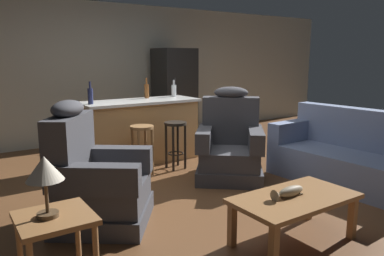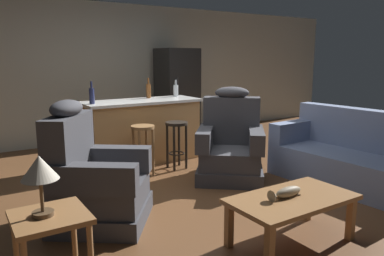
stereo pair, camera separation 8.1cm
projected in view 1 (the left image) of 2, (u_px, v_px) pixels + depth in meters
name	position (u px, v px, depth m)	size (l,w,h in m)	color
ground_plane	(189.00, 185.00, 4.73)	(12.00, 12.00, 0.00)	brown
back_wall	(98.00, 73.00, 7.05)	(12.00, 0.05, 2.60)	#B2B2A3
coffee_table	(295.00, 202.00, 3.20)	(1.10, 0.60, 0.42)	olive
fish_figurine	(288.00, 192.00, 3.17)	(0.34, 0.10, 0.10)	#4C3823
couch	(350.00, 157.00, 4.73)	(0.94, 1.94, 0.94)	#707FA3
recliner_near_lamp	(95.00, 181.00, 3.57)	(1.17, 1.17, 1.20)	#3D3D42
recliner_near_island	(230.00, 146.00, 4.97)	(1.18, 1.18, 1.20)	#3D3D42
end_table	(55.00, 229.00, 2.49)	(0.48, 0.48, 0.56)	olive
table_lamp	(45.00, 171.00, 2.39)	(0.24, 0.24, 0.41)	#4C3823
kitchen_island	(141.00, 131.00, 5.75)	(1.80, 0.70, 0.95)	#AD7F4C
bar_stool_left	(142.00, 141.00, 5.08)	(0.32, 0.32, 0.68)	olive
bar_stool_right	(176.00, 136.00, 5.37)	(0.32, 0.32, 0.68)	black
refrigerator	(174.00, 94.00, 7.38)	(0.70, 0.69, 1.76)	black
bottle_tall_green	(90.00, 96.00, 5.15)	(0.07, 0.07, 0.31)	#23284C
bottle_short_amber	(174.00, 90.00, 6.18)	(0.08, 0.08, 0.27)	silver
bottle_wine_dark	(147.00, 91.00, 5.92)	(0.07, 0.07, 0.32)	brown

